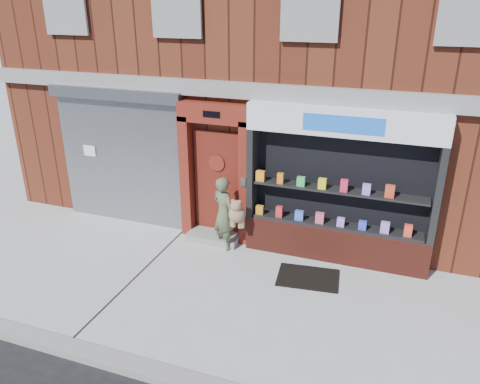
% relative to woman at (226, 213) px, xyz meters
% --- Properties ---
extents(ground, '(80.00, 80.00, 0.00)m').
position_rel_woman_xyz_m(ground, '(0.39, -1.47, -0.79)').
color(ground, '#9E9E99').
rests_on(ground, ground).
extents(curb, '(60.00, 0.30, 0.12)m').
position_rel_woman_xyz_m(curb, '(0.39, -3.62, -0.73)').
color(curb, gray).
rests_on(curb, ground).
extents(building, '(12.00, 8.16, 8.00)m').
position_rel_woman_xyz_m(building, '(0.39, 4.52, 3.21)').
color(building, '#4E1E11').
rests_on(building, ground).
extents(shutter_bay, '(3.10, 0.30, 3.04)m').
position_rel_woman_xyz_m(shutter_bay, '(-2.62, 0.46, 0.93)').
color(shutter_bay, gray).
rests_on(shutter_bay, ground).
extents(red_door_bay, '(1.52, 0.58, 2.90)m').
position_rel_woman_xyz_m(red_door_bay, '(-0.36, 0.39, 0.67)').
color(red_door_bay, '#601A10').
rests_on(red_door_bay, ground).
extents(pharmacy_bay, '(3.50, 0.41, 3.00)m').
position_rel_woman_xyz_m(pharmacy_bay, '(2.13, 0.34, 0.59)').
color(pharmacy_bay, maroon).
rests_on(pharmacy_bay, ground).
extents(woman, '(0.84, 0.59, 1.54)m').
position_rel_woman_xyz_m(woman, '(0.00, 0.00, 0.00)').
color(woman, '#4F5A3B').
rests_on(woman, ground).
extents(doormat, '(1.19, 0.90, 0.03)m').
position_rel_woman_xyz_m(doormat, '(1.83, -0.54, -0.77)').
color(doormat, black).
rests_on(doormat, ground).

